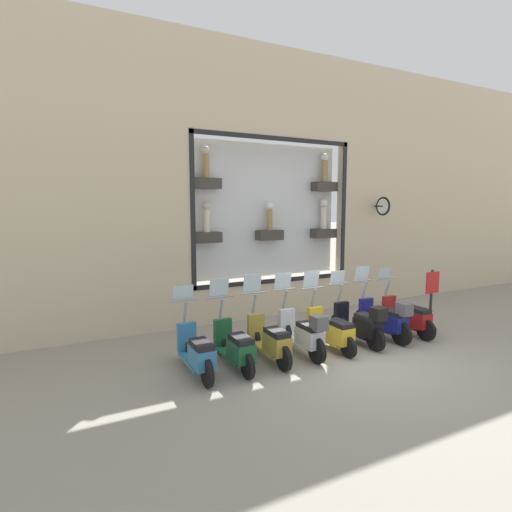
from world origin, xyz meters
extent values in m
plane|color=gray|center=(0.00, 0.00, 0.00)|extent=(120.00, 120.00, 0.00)
cube|color=beige|center=(3.60, -10.23, 3.72)|extent=(0.40, 15.54, 7.43)
cube|color=beige|center=(3.60, 0.00, 0.49)|extent=(0.40, 4.91, 0.97)
cube|color=beige|center=(3.60, 0.00, 6.24)|extent=(0.40, 4.91, 2.38)
cube|color=black|center=(3.39, 0.00, 4.99)|extent=(0.04, 4.91, 0.12)
cube|color=black|center=(3.39, 0.00, 1.03)|extent=(0.04, 4.91, 0.12)
cube|color=black|center=(3.39, -2.40, 3.01)|extent=(0.04, 0.12, 4.07)
cube|color=black|center=(3.39, 2.40, 3.01)|extent=(0.04, 0.12, 4.07)
cube|color=silver|center=(3.95, 0.00, 3.01)|extent=(0.04, 4.67, 3.83)
cube|color=#38332D|center=(3.73, -1.91, 3.74)|extent=(0.36, 0.76, 0.28)
cylinder|color=#9E7F4C|center=(3.73, -1.91, 4.19)|extent=(0.17, 0.17, 0.63)
sphere|color=white|center=(3.73, -1.91, 4.62)|extent=(0.23, 0.23, 0.23)
cube|color=#38332D|center=(3.73, 1.91, 3.74)|extent=(0.36, 0.76, 0.28)
cylinder|color=#9E7F4C|center=(3.73, 1.91, 4.18)|extent=(0.17, 0.17, 0.61)
sphere|color=beige|center=(3.73, 1.91, 4.60)|extent=(0.22, 0.22, 0.22)
cube|color=#38332D|center=(3.73, -1.91, 2.31)|extent=(0.36, 0.76, 0.28)
cylinder|color=silver|center=(3.73, -1.91, 2.79)|extent=(0.19, 0.19, 0.67)
sphere|color=white|center=(3.73, -1.91, 3.25)|extent=(0.24, 0.24, 0.24)
cube|color=#38332D|center=(3.73, 0.00, 2.31)|extent=(0.36, 0.76, 0.28)
cylinder|color=#9E7F4C|center=(3.73, 0.00, 2.75)|extent=(0.17, 0.17, 0.59)
sphere|color=white|center=(3.73, 0.00, 3.16)|extent=(0.21, 0.21, 0.21)
cube|color=#38332D|center=(3.73, 1.91, 2.31)|extent=(0.36, 0.76, 0.28)
cylinder|color=silver|center=(3.73, 1.91, 2.75)|extent=(0.17, 0.17, 0.60)
sphere|color=beige|center=(3.73, 1.91, 3.16)|extent=(0.22, 0.22, 0.22)
cylinder|color=black|center=(3.23, -3.66, 3.15)|extent=(0.35, 0.05, 0.05)
torus|color=black|center=(3.05, -3.66, 3.15)|extent=(0.59, 0.06, 0.59)
cylinder|color=white|center=(3.05, -3.66, 3.15)|extent=(0.48, 0.03, 0.48)
cylinder|color=black|center=(1.22, -2.12, 0.25)|extent=(0.51, 0.09, 0.51)
cylinder|color=black|center=(-0.07, -2.12, 0.25)|extent=(0.51, 0.09, 0.51)
cube|color=maroon|center=(0.58, -2.12, 0.24)|extent=(1.02, 0.38, 0.06)
cube|color=maroon|center=(0.20, -2.12, 0.45)|extent=(0.61, 0.35, 0.36)
cube|color=black|center=(0.20, -2.12, 0.68)|extent=(0.58, 0.31, 0.10)
cube|color=maroon|center=(1.12, -2.12, 0.55)|extent=(0.12, 0.37, 0.56)
cylinder|color=gray|center=(1.19, -2.12, 1.05)|extent=(0.20, 0.06, 0.45)
cylinder|color=gray|center=(1.26, -2.12, 1.26)|extent=(0.04, 0.61, 0.04)
cube|color=silver|center=(1.30, -2.12, 1.40)|extent=(0.08, 0.42, 0.29)
cylinder|color=black|center=(1.21, -1.34, 0.27)|extent=(0.55, 0.09, 0.55)
cylinder|color=black|center=(-0.06, -1.34, 0.27)|extent=(0.55, 0.09, 0.55)
cube|color=navy|center=(0.58, -1.34, 0.26)|extent=(1.02, 0.39, 0.06)
cube|color=navy|center=(0.20, -1.34, 0.47)|extent=(0.61, 0.35, 0.36)
cube|color=black|center=(0.20, -1.34, 0.70)|extent=(0.58, 0.31, 0.10)
cube|color=navy|center=(1.12, -1.34, 0.57)|extent=(0.12, 0.37, 0.56)
cylinder|color=gray|center=(1.19, -1.34, 1.06)|extent=(0.20, 0.06, 0.45)
cylinder|color=gray|center=(1.26, -1.34, 1.28)|extent=(0.04, 0.60, 0.04)
cube|color=silver|center=(1.30, -1.34, 1.46)|extent=(0.09, 0.42, 0.36)
cube|color=#4C4C51|center=(-0.11, -1.34, 0.86)|extent=(0.28, 0.28, 0.28)
cylinder|color=black|center=(1.22, -0.57, 0.26)|extent=(0.52, 0.09, 0.52)
cylinder|color=black|center=(-0.07, -0.57, 0.26)|extent=(0.52, 0.09, 0.52)
cube|color=black|center=(0.58, -0.57, 0.25)|extent=(1.02, 0.39, 0.06)
cube|color=black|center=(0.20, -0.57, 0.46)|extent=(0.61, 0.35, 0.36)
cube|color=black|center=(0.20, -0.57, 0.69)|extent=(0.58, 0.31, 0.10)
cube|color=black|center=(1.12, -0.57, 0.56)|extent=(0.12, 0.37, 0.56)
cylinder|color=gray|center=(1.19, -0.57, 1.05)|extent=(0.20, 0.06, 0.45)
cylinder|color=gray|center=(1.26, -0.57, 1.27)|extent=(0.04, 0.60, 0.04)
cube|color=silver|center=(1.30, -0.57, 1.43)|extent=(0.08, 0.42, 0.32)
cube|color=black|center=(-0.12, -0.57, 0.85)|extent=(0.28, 0.28, 0.28)
cylinder|color=black|center=(1.25, 0.20, 0.22)|extent=(0.44, 0.09, 0.44)
cylinder|color=black|center=(-0.10, 0.20, 0.22)|extent=(0.44, 0.09, 0.44)
cube|color=gold|center=(0.58, 0.20, 0.21)|extent=(1.02, 0.39, 0.06)
cube|color=gold|center=(0.20, 0.20, 0.42)|extent=(0.61, 0.35, 0.36)
cube|color=black|center=(0.20, 0.20, 0.65)|extent=(0.58, 0.31, 0.10)
cube|color=gold|center=(1.12, 0.20, 0.52)|extent=(0.12, 0.37, 0.56)
cylinder|color=gray|center=(1.19, 0.20, 1.01)|extent=(0.20, 0.06, 0.45)
cylinder|color=gray|center=(1.26, 0.20, 1.23)|extent=(0.04, 0.60, 0.04)
cube|color=silver|center=(1.30, 0.20, 1.44)|extent=(0.10, 0.42, 0.41)
cylinder|color=black|center=(1.21, 0.98, 0.27)|extent=(0.53, 0.09, 0.53)
cylinder|color=black|center=(-0.06, 0.98, 0.27)|extent=(0.53, 0.09, 0.53)
cube|color=#B7BCC6|center=(0.58, 0.98, 0.25)|extent=(1.02, 0.38, 0.06)
cube|color=#B7BCC6|center=(0.20, 0.98, 0.46)|extent=(0.61, 0.35, 0.36)
cube|color=black|center=(0.20, 0.98, 0.69)|extent=(0.58, 0.31, 0.10)
cube|color=#B7BCC6|center=(1.12, 0.98, 0.56)|extent=(0.12, 0.37, 0.56)
cylinder|color=gray|center=(1.19, 0.98, 1.06)|extent=(0.20, 0.06, 0.45)
cylinder|color=gray|center=(1.26, 0.98, 1.27)|extent=(0.04, 0.60, 0.04)
cube|color=silver|center=(1.30, 0.98, 1.46)|extent=(0.09, 0.42, 0.37)
cube|color=#4C4C51|center=(-0.11, 0.98, 0.85)|extent=(0.28, 0.28, 0.28)
cylinder|color=black|center=(1.22, 1.75, 0.25)|extent=(0.50, 0.09, 0.50)
cylinder|color=black|center=(-0.07, 1.75, 0.25)|extent=(0.50, 0.09, 0.50)
cube|color=olive|center=(0.58, 1.75, 0.24)|extent=(1.02, 0.38, 0.06)
cube|color=olive|center=(0.20, 1.75, 0.45)|extent=(0.61, 0.35, 0.36)
cube|color=black|center=(0.20, 1.75, 0.68)|extent=(0.58, 0.31, 0.10)
cube|color=olive|center=(1.12, 1.75, 0.55)|extent=(0.12, 0.37, 0.56)
cylinder|color=gray|center=(1.19, 1.75, 1.04)|extent=(0.20, 0.06, 0.45)
cylinder|color=gray|center=(1.26, 1.75, 1.26)|extent=(0.04, 0.61, 0.04)
cube|color=silver|center=(1.30, 1.75, 1.47)|extent=(0.10, 0.42, 0.42)
cylinder|color=black|center=(1.23, 2.52, 0.24)|extent=(0.48, 0.09, 0.48)
cylinder|color=black|center=(-0.08, 2.52, 0.24)|extent=(0.48, 0.09, 0.48)
cube|color=#19512D|center=(0.58, 2.52, 0.23)|extent=(1.02, 0.38, 0.06)
cube|color=#19512D|center=(0.20, 2.52, 0.44)|extent=(0.61, 0.35, 0.36)
cube|color=black|center=(0.20, 2.52, 0.67)|extent=(0.58, 0.31, 0.10)
cube|color=#19512D|center=(1.12, 2.52, 0.54)|extent=(0.12, 0.37, 0.56)
cylinder|color=gray|center=(1.19, 2.52, 1.03)|extent=(0.20, 0.06, 0.45)
cylinder|color=gray|center=(1.26, 2.52, 1.25)|extent=(0.04, 0.61, 0.04)
cube|color=silver|center=(1.30, 2.52, 1.44)|extent=(0.10, 0.42, 0.39)
cylinder|color=black|center=(1.22, 3.30, 0.26)|extent=(0.51, 0.09, 0.51)
cylinder|color=black|center=(-0.07, 3.30, 0.26)|extent=(0.51, 0.09, 0.51)
cube|color=teal|center=(0.58, 3.30, 0.24)|extent=(1.02, 0.38, 0.06)
cube|color=teal|center=(0.20, 3.30, 0.45)|extent=(0.61, 0.35, 0.36)
cube|color=black|center=(0.20, 3.30, 0.68)|extent=(0.58, 0.31, 0.10)
cube|color=teal|center=(1.12, 3.30, 0.55)|extent=(0.12, 0.37, 0.56)
cylinder|color=gray|center=(1.19, 3.30, 1.05)|extent=(0.20, 0.06, 0.45)
cylinder|color=gray|center=(1.26, 3.30, 1.26)|extent=(0.04, 0.61, 0.04)
cube|color=silver|center=(1.30, 3.30, 1.41)|extent=(0.08, 0.42, 0.30)
cylinder|color=#232326|center=(0.52, -2.96, 0.01)|extent=(0.36, 0.36, 0.02)
cylinder|color=#232326|center=(0.52, -2.96, 0.77)|extent=(0.07, 0.07, 1.54)
cube|color=red|center=(0.50, -2.96, 1.22)|extent=(0.03, 0.45, 0.55)
camera|label=1|loc=(-6.38, 5.51, 3.12)|focal=28.00mm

